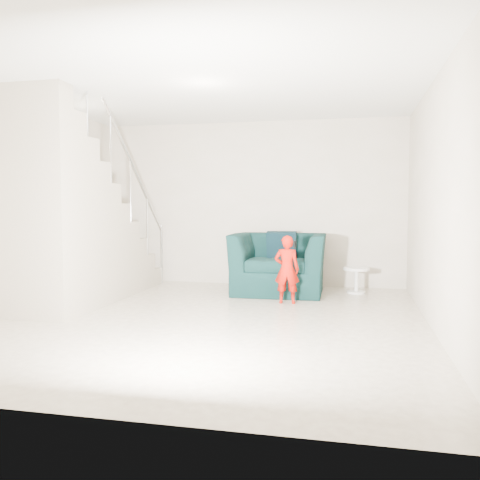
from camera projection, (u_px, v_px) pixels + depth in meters
name	position (u px, v px, depth m)	size (l,w,h in m)	color
floor	(205.00, 320.00, 5.87)	(5.50, 5.50, 0.00)	gray
ceiling	(204.00, 83.00, 5.68)	(5.50, 5.50, 0.00)	silver
back_wall	(251.00, 204.00, 8.46)	(5.00, 5.00, 0.00)	#ADA38D
front_wall	(77.00, 202.00, 3.10)	(5.00, 5.00, 0.00)	#ADA38D
left_wall	(12.00, 203.00, 6.32)	(5.50, 5.50, 0.00)	#ADA38D
right_wall	(437.00, 203.00, 5.24)	(5.50, 5.50, 0.00)	#ADA38D
armchair	(279.00, 263.00, 7.68)	(1.38, 1.21, 0.90)	black
toddler	(287.00, 269.00, 6.85)	(0.34, 0.22, 0.92)	#9F0905
side_table	(356.00, 276.00, 7.65)	(0.39, 0.39, 0.39)	silver
staircase	(73.00, 234.00, 6.77)	(1.02, 3.03, 3.62)	#ADA089
cushion	(282.00, 246.00, 7.94)	(0.46, 0.13, 0.44)	black
throw	(243.00, 255.00, 7.75)	(0.05, 0.50, 0.56)	black
phone	(295.00, 244.00, 6.79)	(0.02, 0.05, 0.10)	black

